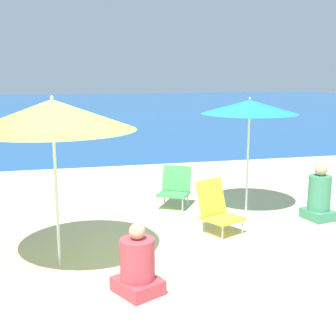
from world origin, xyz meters
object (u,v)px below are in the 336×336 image
beach_umbrella_teal (250,107)px  beach_chair_yellow (217,208)px  person_seated_near (137,266)px  beach_umbrella_lime (52,115)px  person_seated_far (319,197)px  beach_chair_green (175,186)px

beach_umbrella_teal → beach_chair_yellow: size_ratio=2.51×
beach_umbrella_teal → person_seated_near: (-2.38, -2.57, -1.49)m
beach_umbrella_lime → beach_umbrella_teal: size_ratio=1.07×
beach_chair_yellow → person_seated_far: size_ratio=0.84×
person_seated_near → person_seated_far: size_ratio=0.85×
person_seated_far → beach_chair_yellow: bearing=174.5°
beach_umbrella_teal → person_seated_far: beach_umbrella_teal is taller
beach_umbrella_lime → beach_chair_green: 3.32m
person_seated_near → beach_umbrella_teal: bearing=20.9°
beach_umbrella_lime → beach_chair_green: size_ratio=2.89×
beach_chair_yellow → person_seated_near: bearing=-157.6°
beach_umbrella_lime → beach_chair_yellow: size_ratio=2.69×
beach_chair_green → person_seated_far: person_seated_far is taller
beach_chair_yellow → beach_chair_green: bearing=75.3°
beach_umbrella_lime → person_seated_far: bearing=11.8°
person_seated_near → person_seated_far: 3.82m
beach_umbrella_lime → beach_chair_yellow: 2.87m
beach_chair_green → person_seated_far: bearing=0.1°
beach_umbrella_lime → person_seated_near: beach_umbrella_lime is taller
beach_chair_green → beach_chair_yellow: (0.28, -1.42, -0.00)m
beach_umbrella_teal → beach_chair_yellow: 1.89m
person_seated_far → beach_umbrella_lime: bearing=-178.7°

